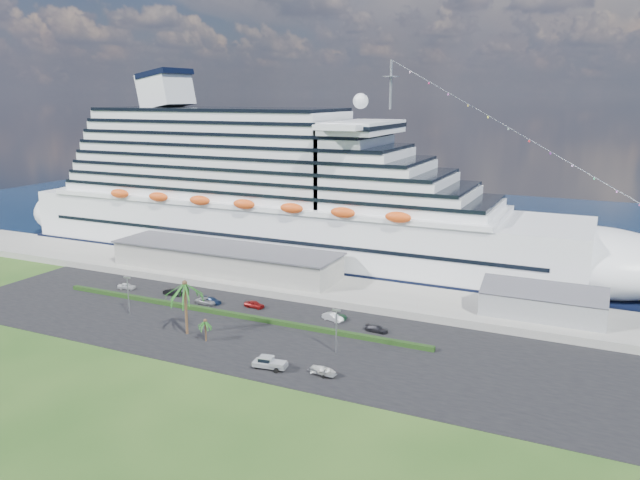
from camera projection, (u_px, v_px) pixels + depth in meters
The scene contains 22 objects.
ground at pixel (218, 350), 113.89m from camera, with size 420.00×420.00×0.00m, color #224617.
asphalt_lot at pixel (250, 330), 123.58m from camera, with size 140.00×38.00×0.12m, color black.
wharf at pixel (313, 286), 148.95m from camera, with size 240.00×20.00×1.80m, color gray.
water at pixel (420, 222), 228.49m from camera, with size 420.00×160.00×0.02m, color black.
cruise_ship at pixel (281, 200), 175.42m from camera, with size 191.00×38.00×54.00m.
terminal_building at pixel (225, 258), 158.36m from camera, with size 61.00×15.00×6.30m.
port_shed at pixel (544, 302), 126.63m from camera, with size 24.00×12.31×7.37m.
hedge at pixel (230, 314), 131.18m from camera, with size 88.00×1.10×0.90m, color black.
lamp_post_left at pixel (128, 290), 131.32m from camera, with size 1.60×0.35×8.27m.
lamp_post_right at pixel (336, 325), 111.45m from camera, with size 1.60×0.35×8.27m.
palm_tall at pixel (185, 289), 119.46m from camera, with size 8.82×8.82×11.13m.
palm_short at pixel (205, 323), 117.12m from camera, with size 3.53×3.53×4.56m.
parked_car_0 at pixel (127, 286), 149.24m from camera, with size 1.73×4.30×1.47m, color silver.
parked_car_1 at pixel (173, 292), 144.73m from camera, with size 1.59×4.57×1.51m, color black.
parked_car_2 at pixel (206, 301), 138.54m from camera, with size 2.33×5.06×1.41m, color gray.
parked_car_3 at pixel (212, 301), 139.01m from camera, with size 1.88×4.62×1.34m, color #132344.
parked_car_4 at pixel (254, 304), 136.20m from camera, with size 1.84×4.56×1.55m, color maroon.
parked_car_5 at pixel (333, 317), 128.36m from camera, with size 1.64×4.72×1.55m, color #B7BCBF.
parked_car_6 at pixel (336, 316), 129.33m from camera, with size 2.23×4.84×1.35m, color #0E3B22.
parked_car_7 at pixel (377, 329), 122.36m from camera, with size 1.86×4.58×1.33m, color black.
pickup_truck at pixel (269, 362), 105.75m from camera, with size 6.13×2.94×2.08m.
boat_trailer at pixel (323, 370), 103.02m from camera, with size 5.54×3.84×1.56m.
Camera 1 is at (62.00, -88.34, 45.57)m, focal length 35.00 mm.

